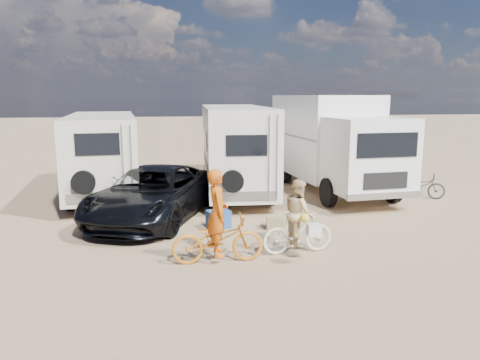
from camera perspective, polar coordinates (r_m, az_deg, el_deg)
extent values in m
plane|color=tan|center=(10.40, 6.25, -9.55)|extent=(140.00, 140.00, 0.00)
imported|color=black|center=(13.46, -10.77, -1.68)|extent=(4.38, 6.01, 1.52)
imported|color=#C07018|center=(9.90, -2.80, -7.39)|extent=(1.97, 0.71, 1.03)
imported|color=beige|center=(10.53, 7.22, -6.43)|extent=(1.71, 0.63, 1.00)
imported|color=#C75710|center=(9.78, -2.82, -5.07)|extent=(0.45, 0.68, 1.86)
imported|color=#D1B884|center=(10.46, 7.25, -5.02)|extent=(0.65, 0.80, 1.54)
imported|color=black|center=(17.19, 21.42, -0.66)|extent=(1.76, 1.33, 0.89)
cube|color=#224D90|center=(12.50, -2.70, -4.89)|extent=(0.69, 0.57, 0.48)
cube|color=olive|center=(12.45, 4.34, -5.28)|extent=(0.51, 0.51, 0.35)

